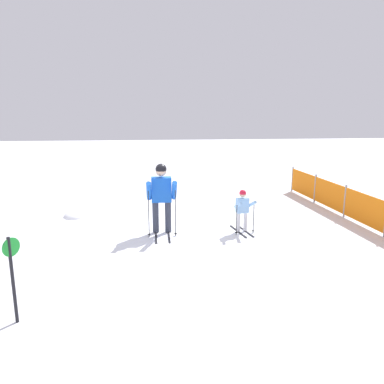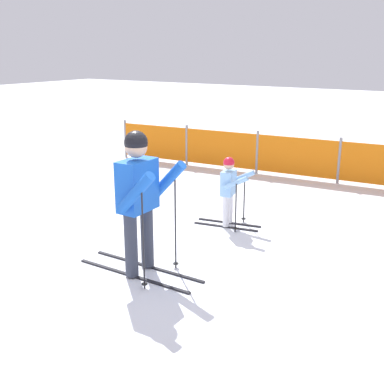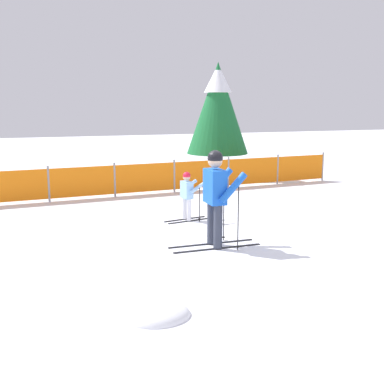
% 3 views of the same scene
% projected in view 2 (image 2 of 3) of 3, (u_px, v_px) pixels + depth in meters
% --- Properties ---
extents(ground_plane, '(60.00, 60.00, 0.00)m').
position_uv_depth(ground_plane, '(150.00, 264.00, 6.28)').
color(ground_plane, white).
extents(skier_adult, '(1.69, 0.75, 1.79)m').
position_uv_depth(skier_adult, '(139.00, 191.00, 5.75)').
color(skier_adult, black).
rests_on(skier_adult, ground_plane).
extents(skier_child, '(1.07, 0.53, 1.11)m').
position_uv_depth(skier_child, '(230.00, 186.00, 7.47)').
color(skier_child, black).
rests_on(skier_child, ground_plane).
extents(safety_fence, '(10.83, 0.81, 0.97)m').
position_uv_depth(safety_fence, '(339.00, 161.00, 9.93)').
color(safety_fence, gray).
rests_on(safety_fence, ground_plane).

